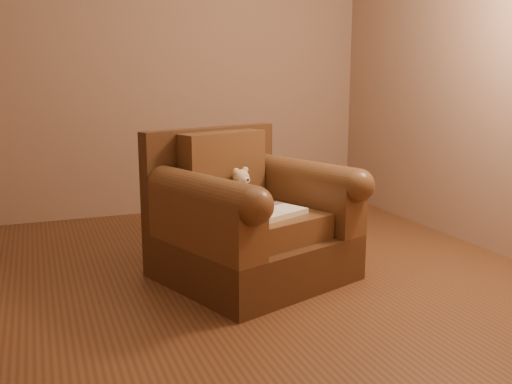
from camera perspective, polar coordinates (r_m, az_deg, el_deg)
name	(u,v)px	position (r m, az deg, el deg)	size (l,w,h in m)	color
floor	(228,282)	(3.60, -2.78, -8.99)	(4.00, 4.00, 0.00)	brown
armchair	(248,221)	(3.60, -0.77, -2.97)	(1.29, 1.26, 0.92)	#432916
teddy_bear	(243,191)	(3.65, -1.28, 0.09)	(0.18, 0.21, 0.25)	beige
guidebook	(269,213)	(3.39, 1.29, -2.13)	(0.50, 0.42, 0.04)	beige
side_table	(293,214)	(4.16, 3.68, -2.22)	(0.36, 0.36, 0.51)	gold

